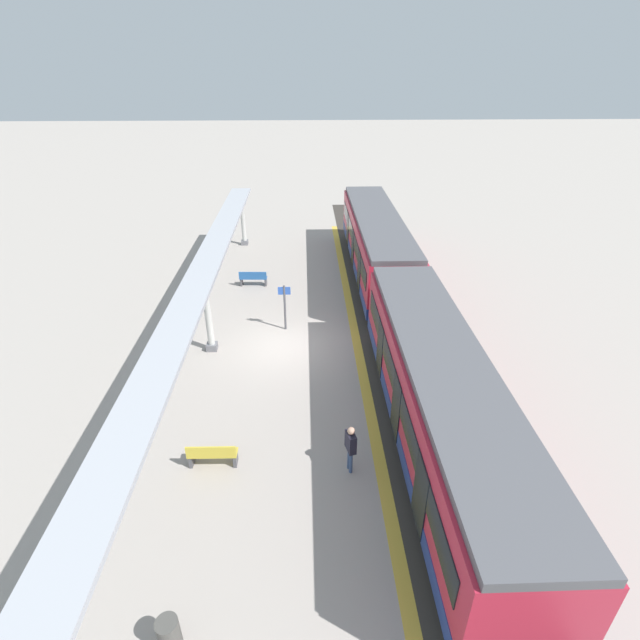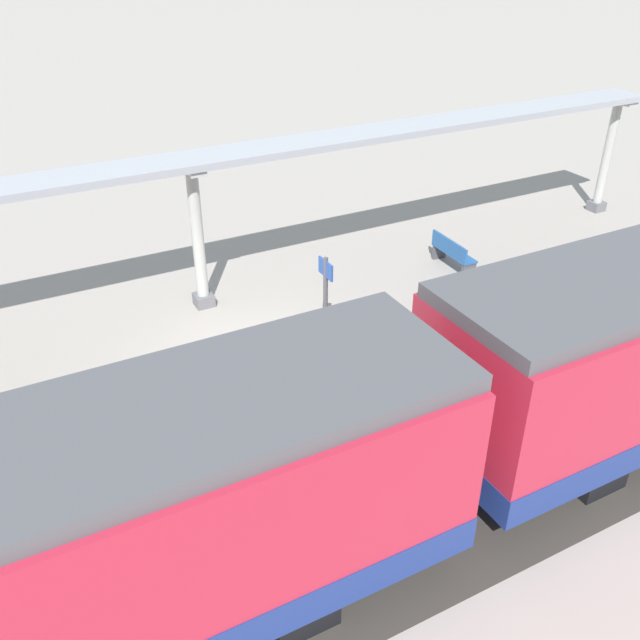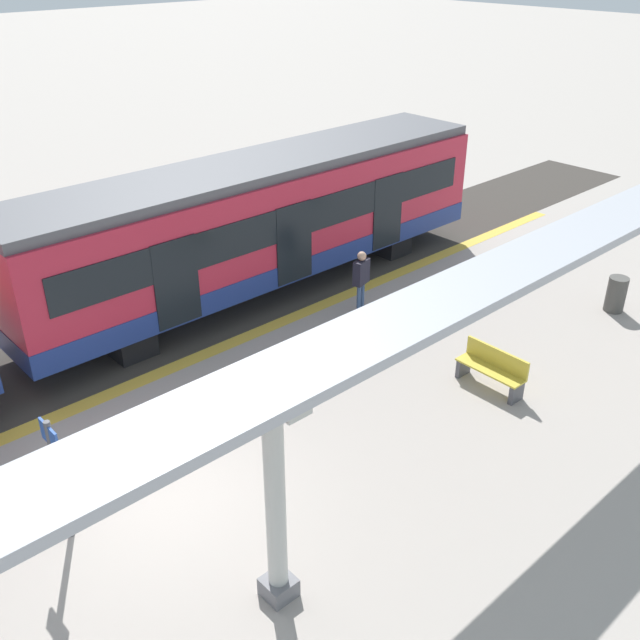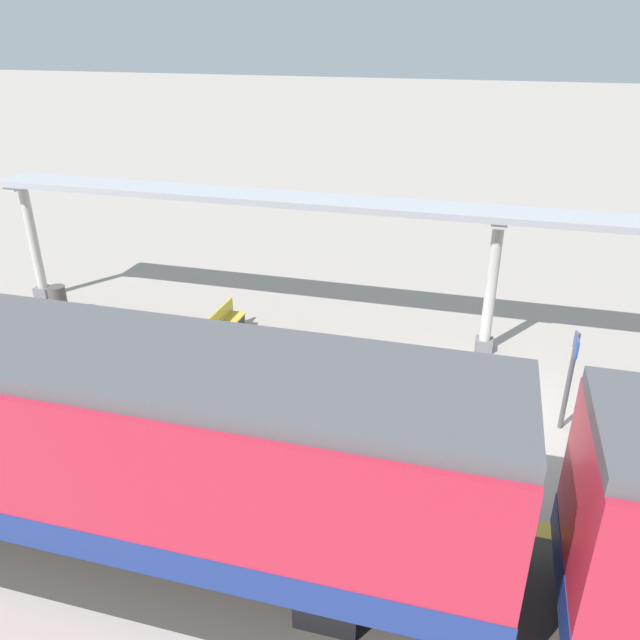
{
  "view_description": "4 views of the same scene",
  "coord_description": "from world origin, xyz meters",
  "px_view_note": "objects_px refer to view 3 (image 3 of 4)",
  "views": [
    {
      "loc": [
        -1.05,
        17.53,
        10.94
      ],
      "look_at": [
        -1.62,
        0.38,
        1.5
      ],
      "focal_mm": 26.64,
      "sensor_mm": 36.0,
      "label": 1
    },
    {
      "loc": [
        -11.21,
        4.49,
        8.22
      ],
      "look_at": [
        -2.11,
        -0.35,
        2.12
      ],
      "focal_mm": 38.62,
      "sensor_mm": 36.0,
      "label": 2
    },
    {
      "loc": [
        8.62,
        -4.22,
        8.31
      ],
      "look_at": [
        0.11,
        3.57,
        2.06
      ],
      "focal_mm": 39.87,
      "sensor_mm": 36.0,
      "label": 3
    },
    {
      "loc": [
        -11.88,
        0.41,
        7.66
      ],
      "look_at": [
        0.14,
        3.72,
        1.71
      ],
      "focal_mm": 35.15,
      "sensor_mm": 36.0,
      "label": 4
    }
  ],
  "objects_px": {
    "canopy_pillar_second": "(275,500)",
    "platform_info_sign": "(57,469)",
    "bench_mid_platform": "(492,368)",
    "trash_bin": "(616,294)",
    "train_far_carriage": "(261,224)",
    "passenger_waiting_near_edge": "(361,275)"
  },
  "relations": [
    {
      "from": "canopy_pillar_second",
      "to": "bench_mid_platform",
      "type": "distance_m",
      "value": 6.91
    },
    {
      "from": "canopy_pillar_second",
      "to": "platform_info_sign",
      "type": "xyz_separation_m",
      "value": [
        -3.1,
        -1.68,
        -0.45
      ]
    },
    {
      "from": "trash_bin",
      "to": "canopy_pillar_second",
      "type": "bearing_deg",
      "value": -84.68
    },
    {
      "from": "train_far_carriage",
      "to": "canopy_pillar_second",
      "type": "distance_m",
      "value": 10.11
    },
    {
      "from": "canopy_pillar_second",
      "to": "bench_mid_platform",
      "type": "height_order",
      "value": "canopy_pillar_second"
    },
    {
      "from": "train_far_carriage",
      "to": "bench_mid_platform",
      "type": "xyz_separation_m",
      "value": [
        6.91,
        0.57,
        -1.39
      ]
    },
    {
      "from": "trash_bin",
      "to": "passenger_waiting_near_edge",
      "type": "relative_size",
      "value": 0.54
    },
    {
      "from": "bench_mid_platform",
      "to": "trash_bin",
      "type": "height_order",
      "value": "trash_bin"
    },
    {
      "from": "train_far_carriage",
      "to": "canopy_pillar_second",
      "type": "xyz_separation_m",
      "value": [
        8.05,
        -6.11,
        -0.05
      ]
    },
    {
      "from": "bench_mid_platform",
      "to": "passenger_waiting_near_edge",
      "type": "bearing_deg",
      "value": 175.5
    },
    {
      "from": "bench_mid_platform",
      "to": "trash_bin",
      "type": "bearing_deg",
      "value": 89.54
    },
    {
      "from": "bench_mid_platform",
      "to": "canopy_pillar_second",
      "type": "bearing_deg",
      "value": -80.3
    },
    {
      "from": "bench_mid_platform",
      "to": "platform_info_sign",
      "type": "relative_size",
      "value": 0.68
    },
    {
      "from": "canopy_pillar_second",
      "to": "train_far_carriage",
      "type": "bearing_deg",
      "value": 142.8
    },
    {
      "from": "canopy_pillar_second",
      "to": "platform_info_sign",
      "type": "bearing_deg",
      "value": -151.55
    },
    {
      "from": "canopy_pillar_second",
      "to": "passenger_waiting_near_edge",
      "type": "distance_m",
      "value": 8.82
    },
    {
      "from": "platform_info_sign",
      "to": "passenger_waiting_near_edge",
      "type": "distance_m",
      "value": 8.97
    },
    {
      "from": "trash_bin",
      "to": "passenger_waiting_near_edge",
      "type": "bearing_deg",
      "value": -131.05
    },
    {
      "from": "passenger_waiting_near_edge",
      "to": "bench_mid_platform",
      "type": "bearing_deg",
      "value": -4.5
    },
    {
      "from": "train_far_carriage",
      "to": "canopy_pillar_second",
      "type": "relative_size",
      "value": 3.84
    },
    {
      "from": "bench_mid_platform",
      "to": "trash_bin",
      "type": "distance_m",
      "value": 5.15
    },
    {
      "from": "canopy_pillar_second",
      "to": "bench_mid_platform",
      "type": "relative_size",
      "value": 2.33
    }
  ]
}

